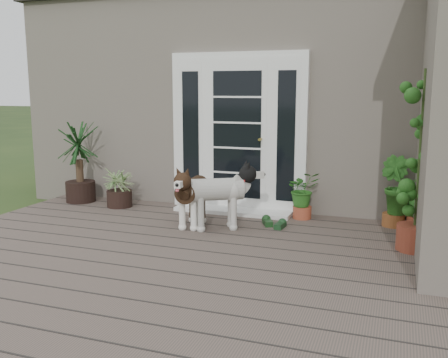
% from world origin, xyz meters
% --- Properties ---
extents(deck, '(6.20, 4.60, 0.12)m').
position_xyz_m(deck, '(0.00, 0.40, 0.06)').
color(deck, '#6B5B4C').
rests_on(deck, ground).
extents(house_main, '(7.40, 4.00, 3.10)m').
position_xyz_m(house_main, '(0.00, 4.65, 1.55)').
color(house_main, '#665E54').
rests_on(house_main, ground).
extents(roof_main, '(7.60, 4.20, 0.20)m').
position_xyz_m(roof_main, '(0.00, 4.65, 3.20)').
color(roof_main, '#2D2826').
rests_on(roof_main, house_main).
extents(door_unit, '(1.90, 0.14, 2.15)m').
position_xyz_m(door_unit, '(-0.20, 2.60, 1.19)').
color(door_unit, white).
rests_on(door_unit, deck).
extents(door_step, '(1.60, 0.40, 0.05)m').
position_xyz_m(door_step, '(-0.20, 2.40, 0.14)').
color(door_step, white).
rests_on(door_step, deck).
extents(brindle_dog, '(0.42, 0.83, 0.67)m').
position_xyz_m(brindle_dog, '(-0.45, 1.58, 0.46)').
color(brindle_dog, '#372214').
rests_on(brindle_dog, deck).
extents(white_dog, '(0.92, 0.74, 0.71)m').
position_xyz_m(white_dog, '(-0.12, 1.56, 0.47)').
color(white_dog, white).
rests_on(white_dog, deck).
extents(spider_plant, '(0.63, 0.63, 0.63)m').
position_xyz_m(spider_plant, '(-1.84, 2.18, 0.44)').
color(spider_plant, '#718E57').
rests_on(spider_plant, deck).
extents(yucca, '(0.93, 0.93, 1.20)m').
position_xyz_m(yucca, '(-2.56, 2.28, 0.72)').
color(yucca, '#113411').
rests_on(yucca, deck).
extents(herb_a, '(0.57, 0.57, 0.53)m').
position_xyz_m(herb_a, '(0.75, 2.40, 0.39)').
color(herb_a, '#2F651C').
rests_on(herb_a, deck).
extents(herb_b, '(0.60, 0.60, 0.64)m').
position_xyz_m(herb_b, '(1.88, 2.40, 0.44)').
color(herb_b, '#1C5418').
rests_on(herb_b, deck).
extents(herb_c, '(0.42, 0.42, 0.60)m').
position_xyz_m(herb_c, '(2.17, 2.36, 0.42)').
color(herb_c, '#1E651C').
rests_on(herb_c, deck).
extents(sapling, '(0.64, 0.64, 1.93)m').
position_xyz_m(sapling, '(2.09, 1.49, 1.08)').
color(sapling, '#165018').
rests_on(sapling, deck).
extents(clog_left, '(0.24, 0.32, 0.09)m').
position_xyz_m(clog_left, '(0.40, 1.94, 0.16)').
color(clog_left, '#163816').
rests_on(clog_left, deck).
extents(clog_right, '(0.15, 0.28, 0.08)m').
position_xyz_m(clog_right, '(0.59, 1.86, 0.16)').
color(clog_right, '#15361A').
rests_on(clog_right, deck).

